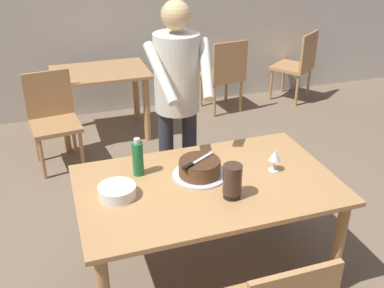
# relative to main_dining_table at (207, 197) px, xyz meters

# --- Properties ---
(ground_plane) EXTENTS (14.00, 14.00, 0.00)m
(ground_plane) POSITION_rel_main_dining_table_xyz_m (0.00, 0.00, -0.65)
(ground_plane) COLOR #7A6651
(main_dining_table) EXTENTS (1.58, 0.96, 0.75)m
(main_dining_table) POSITION_rel_main_dining_table_xyz_m (0.00, 0.00, 0.00)
(main_dining_table) COLOR tan
(main_dining_table) RESTS_ON ground_plane
(cake_on_platter) EXTENTS (0.34, 0.34, 0.11)m
(cake_on_platter) POSITION_rel_main_dining_table_xyz_m (-0.02, 0.09, 0.15)
(cake_on_platter) COLOR silver
(cake_on_platter) RESTS_ON main_dining_table
(cake_knife) EXTENTS (0.24, 0.16, 0.02)m
(cake_knife) POSITION_rel_main_dining_table_xyz_m (-0.08, 0.06, 0.22)
(cake_knife) COLOR silver
(cake_knife) RESTS_ON cake_on_platter
(plate_stack) EXTENTS (0.22, 0.22, 0.07)m
(plate_stack) POSITION_rel_main_dining_table_xyz_m (-0.55, 0.02, 0.14)
(plate_stack) COLOR white
(plate_stack) RESTS_ON main_dining_table
(wine_glass_near) EXTENTS (0.08, 0.08, 0.14)m
(wine_glass_near) POSITION_rel_main_dining_table_xyz_m (0.45, 0.01, 0.21)
(wine_glass_near) COLOR silver
(wine_glass_near) RESTS_ON main_dining_table
(water_bottle) EXTENTS (0.07, 0.07, 0.25)m
(water_bottle) POSITION_rel_main_dining_table_xyz_m (-0.38, 0.23, 0.22)
(water_bottle) COLOR #1E6B38
(water_bottle) RESTS_ON main_dining_table
(hurricane_lamp) EXTENTS (0.11, 0.11, 0.21)m
(hurricane_lamp) POSITION_rel_main_dining_table_xyz_m (0.08, -0.19, 0.21)
(hurricane_lamp) COLOR black
(hurricane_lamp) RESTS_ON main_dining_table
(person_cutting_cake) EXTENTS (0.47, 0.56, 1.72)m
(person_cutting_cake) POSITION_rel_main_dining_table_xyz_m (0.02, 0.69, 0.43)
(person_cutting_cake) COLOR #2D2D38
(person_cutting_cake) RESTS_ON ground_plane
(background_table) EXTENTS (1.00, 0.70, 0.74)m
(background_table) POSITION_rel_main_dining_table_xyz_m (-0.32, 2.43, -0.07)
(background_table) COLOR tan
(background_table) RESTS_ON ground_plane
(background_chair_1) EXTENTS (0.49, 0.49, 0.90)m
(background_chair_1) POSITION_rel_main_dining_table_xyz_m (1.18, 2.63, -0.15)
(background_chair_1) COLOR tan
(background_chair_1) RESTS_ON ground_plane
(background_chair_2) EXTENTS (0.49, 0.49, 0.90)m
(background_chair_2) POSITION_rel_main_dining_table_xyz_m (-0.84, 1.94, -0.15)
(background_chair_2) COLOR tan
(background_chair_2) RESTS_ON ground_plane
(background_chair_3) EXTENTS (0.61, 0.61, 0.90)m
(background_chair_3) POSITION_rel_main_dining_table_xyz_m (2.21, 2.70, -0.15)
(background_chair_3) COLOR tan
(background_chair_3) RESTS_ON ground_plane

